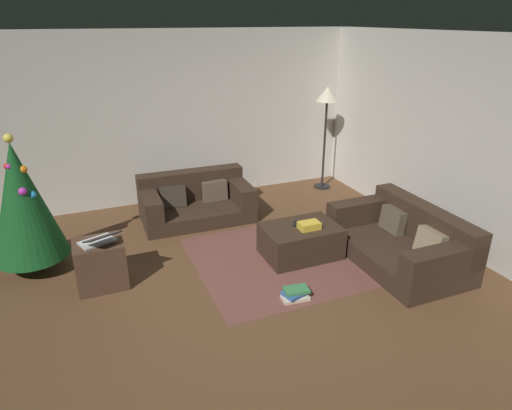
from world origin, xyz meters
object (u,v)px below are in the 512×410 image
at_px(laptop, 99,240).
at_px(ottoman, 301,241).
at_px(couch_right, 404,241).
at_px(gift_box, 309,225).
at_px(couch_left, 195,201).
at_px(side_table, 101,264).
at_px(tv_remote, 296,224).
at_px(book_stack, 296,294).
at_px(christmas_tree, 22,201).
at_px(corner_lamp, 327,102).

bearing_deg(laptop, ottoman, -4.36).
relative_size(couch_right, gift_box, 6.67).
bearing_deg(couch_left, side_table, 45.19).
bearing_deg(tv_remote, book_stack, -84.87).
bearing_deg(book_stack, couch_right, 8.41).
distance_m(ottoman, christmas_tree, 3.24).
distance_m(ottoman, book_stack, 0.95).
bearing_deg(couch_right, couch_left, 42.41).
xyz_separation_m(gift_box, christmas_tree, (-3.10, 0.98, 0.42)).
xyz_separation_m(christmas_tree, book_stack, (2.56, -1.70, -0.81)).
bearing_deg(couch_right, tv_remote, 60.38).
bearing_deg(tv_remote, gift_box, -28.61).
xyz_separation_m(gift_box, book_stack, (-0.53, -0.72, -0.39)).
relative_size(christmas_tree, side_table, 3.07).
bearing_deg(laptop, corner_lamp, 25.87).
relative_size(ottoman, laptop, 1.93).
xyz_separation_m(couch_right, book_stack, (-1.57, -0.23, -0.20)).
bearing_deg(gift_box, laptop, 173.58).
distance_m(tv_remote, corner_lamp, 2.68).
bearing_deg(couch_right, side_table, 77.00).
bearing_deg(laptop, gift_box, -6.42).
height_order(laptop, book_stack, laptop).
bearing_deg(couch_left, gift_box, 120.20).
relative_size(couch_left, couch_right, 0.94).
bearing_deg(gift_box, book_stack, -126.59).
bearing_deg(ottoman, laptop, 175.64).
bearing_deg(ottoman, christmas_tree, 163.61).
distance_m(gift_box, christmas_tree, 3.28).
distance_m(laptop, corner_lamp, 4.31).
distance_m(christmas_tree, corner_lamp, 4.70).
distance_m(ottoman, laptop, 2.35).
bearing_deg(ottoman, corner_lamp, 53.71).
xyz_separation_m(christmas_tree, laptop, (0.72, -0.72, -0.28)).
distance_m(gift_box, corner_lamp, 2.74).
height_order(couch_right, christmas_tree, christmas_tree).
xyz_separation_m(tv_remote, side_table, (-2.30, 0.15, -0.14)).
bearing_deg(side_table, couch_left, 44.09).
bearing_deg(christmas_tree, couch_left, 18.83).
bearing_deg(christmas_tree, corner_lamp, 13.95).
xyz_separation_m(couch_left, corner_lamp, (2.38, 0.39, 1.22)).
bearing_deg(couch_right, corner_lamp, -8.17).
relative_size(laptop, book_stack, 1.45).
bearing_deg(book_stack, side_table, 150.84).
bearing_deg(couch_right, christmas_tree, 70.66).
bearing_deg(laptop, couch_right, -12.42).
bearing_deg(corner_lamp, laptop, -154.13).
bearing_deg(corner_lamp, ottoman, -126.29).
height_order(couch_right, side_table, couch_right).
distance_m(tv_remote, book_stack, 1.05).
relative_size(couch_left, ottoman, 1.73).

